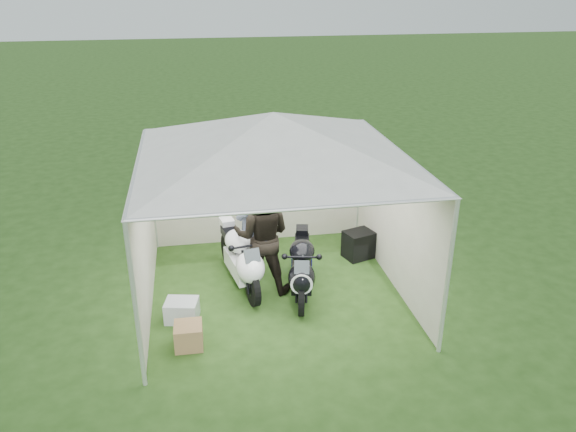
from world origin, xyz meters
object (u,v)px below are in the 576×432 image
at_px(motorcycle_white, 241,258).
at_px(paddock_stand, 302,263).
at_px(person_dark_jacket, 262,236).
at_px(equipment_box, 359,245).
at_px(crate_1, 189,336).
at_px(motorcycle_black, 302,267).
at_px(crate_0, 182,310).
at_px(person_blue_jacket, 250,224).
at_px(canopy_tent, 273,140).

xyz_separation_m(motorcycle_white, paddock_stand, (1.10, 0.40, -0.41)).
bearing_deg(person_dark_jacket, equipment_box, -140.39).
bearing_deg(crate_1, paddock_stand, 43.64).
bearing_deg(motorcycle_black, crate_0, -157.28).
height_order(paddock_stand, person_dark_jacket, person_dark_jacket).
xyz_separation_m(motorcycle_white, crate_0, (-1.00, -0.82, -0.39)).
bearing_deg(person_blue_jacket, person_dark_jacket, 29.01).
bearing_deg(crate_0, canopy_tent, 22.10).
xyz_separation_m(motorcycle_black, person_blue_jacket, (-0.73, 0.86, 0.44)).
bearing_deg(person_dark_jacket, crate_0, 43.61).
relative_size(paddock_stand, crate_1, 0.93).
height_order(person_dark_jacket, crate_1, person_dark_jacket).
bearing_deg(motorcycle_black, canopy_tent, 161.13).
height_order(canopy_tent, motorcycle_white, canopy_tent).
bearing_deg(paddock_stand, person_dark_jacket, -145.48).
distance_m(canopy_tent, motorcycle_white, 2.10).
relative_size(motorcycle_white, crate_1, 5.07).
bearing_deg(paddock_stand, person_blue_jacket, 178.26).
xyz_separation_m(person_dark_jacket, equipment_box, (1.89, 0.82, -0.72)).
distance_m(canopy_tent, crate_0, 2.92).
distance_m(motorcycle_white, person_dark_jacket, 0.56).
height_order(canopy_tent, equipment_box, canopy_tent).
distance_m(paddock_stand, crate_0, 2.42).
relative_size(person_blue_jacket, crate_0, 3.96).
relative_size(person_dark_jacket, person_blue_jacket, 1.02).
relative_size(motorcycle_black, crate_0, 3.85).
distance_m(crate_0, crate_1, 0.70).
relative_size(canopy_tent, crate_1, 14.49).
distance_m(canopy_tent, person_blue_jacket, 1.77).
height_order(motorcycle_white, equipment_box, motorcycle_white).
bearing_deg(equipment_box, crate_0, -154.82).
height_order(person_dark_jacket, crate_0, person_dark_jacket).
height_order(person_dark_jacket, equipment_box, person_dark_jacket).
height_order(paddock_stand, person_blue_jacket, person_blue_jacket).
xyz_separation_m(person_blue_jacket, crate_1, (-1.10, -1.94, -0.78)).
xyz_separation_m(motorcycle_white, person_blue_jacket, (0.20, 0.43, 0.41)).
relative_size(paddock_stand, equipment_box, 0.71).
distance_m(motorcycle_black, person_dark_jacket, 0.81).
xyz_separation_m(canopy_tent, motorcycle_black, (0.40, -0.24, -2.06)).
bearing_deg(equipment_box, canopy_tent, -152.18).
xyz_separation_m(motorcycle_black, crate_0, (-1.93, -0.38, -0.35)).
bearing_deg(equipment_box, crate_1, -144.81).
distance_m(equipment_box, crate_1, 3.83).
bearing_deg(person_dark_jacket, motorcycle_white, -4.48).
relative_size(motorcycle_white, paddock_stand, 5.44).
height_order(motorcycle_black, person_dark_jacket, person_dark_jacket).
distance_m(paddock_stand, crate_1, 2.77).
bearing_deg(equipment_box, motorcycle_white, -162.63).
xyz_separation_m(motorcycle_white, crate_1, (-0.91, -1.51, -0.37)).
distance_m(canopy_tent, equipment_box, 3.01).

